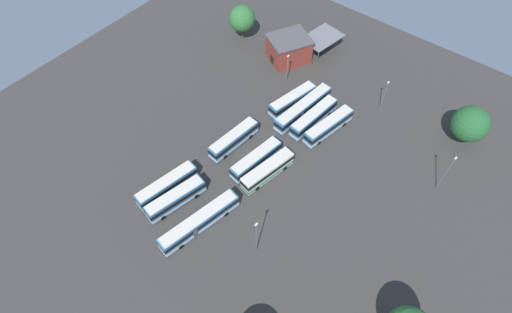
{
  "coord_description": "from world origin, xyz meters",
  "views": [
    {
      "loc": [
        -36.45,
        -30.08,
        64.96
      ],
      "look_at": [
        0.39,
        -0.9,
        1.48
      ],
      "focal_mm": 28.65,
      "sensor_mm": 36.0,
      "label": 1
    }
  ],
  "objects_px": {
    "lamp_post_by_building": "(256,237)",
    "tree_south_edge": "(470,124)",
    "bus_row2_slot1": "(314,117)",
    "lamp_post_mid_lot": "(287,68)",
    "bus_row0_slot2": "(176,199)",
    "bus_row1_slot0": "(268,170)",
    "lamp_post_far_corner": "(446,172)",
    "lamp_post_near_entrance": "(384,94)",
    "bus_row2_slot3": "(293,100)",
    "bus_row2_slot0": "(328,126)",
    "depot_building": "(289,48)",
    "maintenance_shelter": "(322,38)",
    "tree_north_edge": "(242,19)",
    "bus_row1_slot3": "(234,139)",
    "bus_row2_slot2": "(303,108)",
    "bus_row1_slot1": "(256,160)",
    "bus_row0_slot3": "(167,186)",
    "bus_row0_slot0": "(199,222)"
  },
  "relations": [
    {
      "from": "bus_row2_slot3",
      "to": "tree_south_edge",
      "type": "xyz_separation_m",
      "value": [
        13.25,
        -32.43,
        3.48
      ]
    },
    {
      "from": "bus_row0_slot2",
      "to": "bus_row2_slot2",
      "type": "height_order",
      "value": "same"
    },
    {
      "from": "tree_north_edge",
      "to": "bus_row2_slot1",
      "type": "bearing_deg",
      "value": -113.22
    },
    {
      "from": "lamp_post_near_entrance",
      "to": "lamp_post_mid_lot",
      "type": "xyz_separation_m",
      "value": [
        -5.92,
        20.77,
        -0.06
      ]
    },
    {
      "from": "bus_row0_slot2",
      "to": "bus_row0_slot3",
      "type": "distance_m",
      "value": 3.39
    },
    {
      "from": "bus_row1_slot1",
      "to": "depot_building",
      "type": "bearing_deg",
      "value": 24.63
    },
    {
      "from": "tree_south_edge",
      "to": "bus_row2_slot2",
      "type": "bearing_deg",
      "value": 115.27
    },
    {
      "from": "lamp_post_by_building",
      "to": "tree_south_edge",
      "type": "bearing_deg",
      "value": -21.79
    },
    {
      "from": "bus_row2_slot0",
      "to": "bus_row2_slot1",
      "type": "distance_m",
      "value": 3.71
    },
    {
      "from": "bus_row0_slot0",
      "to": "maintenance_shelter",
      "type": "distance_m",
      "value": 54.24
    },
    {
      "from": "bus_row1_slot3",
      "to": "depot_building",
      "type": "xyz_separation_m",
      "value": [
        28.39,
        6.95,
        1.16
      ]
    },
    {
      "from": "bus_row0_slot2",
      "to": "bus_row1_slot3",
      "type": "relative_size",
      "value": 1.0
    },
    {
      "from": "bus_row2_slot0",
      "to": "lamp_post_by_building",
      "type": "height_order",
      "value": "lamp_post_by_building"
    },
    {
      "from": "bus_row2_slot1",
      "to": "lamp_post_mid_lot",
      "type": "distance_m",
      "value": 13.89
    },
    {
      "from": "lamp_post_near_entrance",
      "to": "maintenance_shelter",
      "type": "bearing_deg",
      "value": 68.49
    },
    {
      "from": "bus_row2_slot2",
      "to": "maintenance_shelter",
      "type": "height_order",
      "value": "maintenance_shelter"
    },
    {
      "from": "bus_row0_slot2",
      "to": "bus_row2_slot2",
      "type": "bearing_deg",
      "value": -9.42
    },
    {
      "from": "depot_building",
      "to": "tree_south_edge",
      "type": "distance_m",
      "value": 42.37
    },
    {
      "from": "bus_row1_slot0",
      "to": "lamp_post_by_building",
      "type": "relative_size",
      "value": 1.21
    },
    {
      "from": "bus_row2_slot1",
      "to": "lamp_post_far_corner",
      "type": "bearing_deg",
      "value": -88.12
    },
    {
      "from": "depot_building",
      "to": "lamp_post_mid_lot",
      "type": "relative_size",
      "value": 1.6
    },
    {
      "from": "bus_row2_slot0",
      "to": "lamp_post_by_building",
      "type": "bearing_deg",
      "value": -171.01
    },
    {
      "from": "bus_row1_slot0",
      "to": "lamp_post_far_corner",
      "type": "xyz_separation_m",
      "value": [
        17.45,
        -26.49,
        3.42
      ]
    },
    {
      "from": "depot_building",
      "to": "maintenance_shelter",
      "type": "xyz_separation_m",
      "value": [
        7.32,
        -4.43,
        0.83
      ]
    },
    {
      "from": "tree_north_edge",
      "to": "lamp_post_by_building",
      "type": "bearing_deg",
      "value": -138.21
    },
    {
      "from": "bus_row0_slot2",
      "to": "bus_row2_slot3",
      "type": "xyz_separation_m",
      "value": [
        32.99,
        -2.26,
        0.0
      ]
    },
    {
      "from": "bus_row1_slot0",
      "to": "bus_row2_slot1",
      "type": "bearing_deg",
      "value": 2.16
    },
    {
      "from": "bus_row1_slot1",
      "to": "lamp_post_near_entrance",
      "type": "height_order",
      "value": "lamp_post_near_entrance"
    },
    {
      "from": "bus_row2_slot0",
      "to": "lamp_post_mid_lot",
      "type": "relative_size",
      "value": 1.68
    },
    {
      "from": "bus_row0_slot2",
      "to": "lamp_post_mid_lot",
      "type": "relative_size",
      "value": 1.59
    },
    {
      "from": "bus_row2_slot0",
      "to": "lamp_post_near_entrance",
      "type": "xyz_separation_m",
      "value": [
        12.89,
        -5.22,
        2.35
      ]
    },
    {
      "from": "depot_building",
      "to": "lamp_post_near_entrance",
      "type": "relative_size",
      "value": 1.58
    },
    {
      "from": "bus_row0_slot3",
      "to": "tree_south_edge",
      "type": "bearing_deg",
      "value": -39.97
    },
    {
      "from": "bus_row0_slot2",
      "to": "bus_row2_slot1",
      "type": "bearing_deg",
      "value": -15.11
    },
    {
      "from": "bus_row1_slot3",
      "to": "bus_row2_slot2",
      "type": "height_order",
      "value": "same"
    },
    {
      "from": "lamp_post_near_entrance",
      "to": "lamp_post_mid_lot",
      "type": "height_order",
      "value": "lamp_post_near_entrance"
    },
    {
      "from": "bus_row2_slot1",
      "to": "maintenance_shelter",
      "type": "height_order",
      "value": "maintenance_shelter"
    },
    {
      "from": "bus_row1_slot1",
      "to": "lamp_post_by_building",
      "type": "bearing_deg",
      "value": -141.55
    },
    {
      "from": "bus_row2_slot1",
      "to": "lamp_post_far_corner",
      "type": "relative_size",
      "value": 1.33
    },
    {
      "from": "lamp_post_far_corner",
      "to": "lamp_post_mid_lot",
      "type": "bearing_deg",
      "value": 81.27
    },
    {
      "from": "lamp_post_mid_lot",
      "to": "tree_south_edge",
      "type": "height_order",
      "value": "tree_south_edge"
    },
    {
      "from": "bus_row2_slot3",
      "to": "lamp_post_by_building",
      "type": "xyz_separation_m",
      "value": [
        -31.13,
        -14.69,
        3.44
      ]
    },
    {
      "from": "lamp_post_near_entrance",
      "to": "lamp_post_mid_lot",
      "type": "bearing_deg",
      "value": 105.9
    },
    {
      "from": "bus_row0_slot3",
      "to": "maintenance_shelter",
      "type": "bearing_deg",
      "value": -0.07
    },
    {
      "from": "maintenance_shelter",
      "to": "bus_row2_slot3",
      "type": "bearing_deg",
      "value": -164.49
    },
    {
      "from": "bus_row2_slot2",
      "to": "lamp_post_far_corner",
      "type": "xyz_separation_m",
      "value": [
        0.14,
        -30.28,
        3.42
      ]
    },
    {
      "from": "bus_row2_slot2",
      "to": "depot_building",
      "type": "bearing_deg",
      "value": 45.28
    },
    {
      "from": "bus_row0_slot2",
      "to": "bus_row1_slot0",
      "type": "relative_size",
      "value": 1.0
    },
    {
      "from": "bus_row2_slot1",
      "to": "bus_row2_slot3",
      "type": "bearing_deg",
      "value": 77.97
    },
    {
      "from": "bus_row1_slot0",
      "to": "lamp_post_mid_lot",
      "type": "distance_m",
      "value": 26.64
    }
  ]
}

